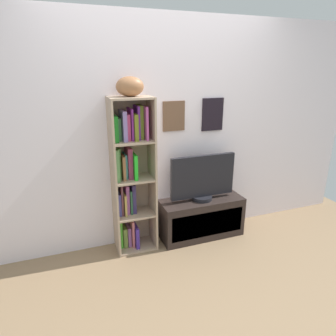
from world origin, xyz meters
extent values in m
cube|color=#876C4E|center=(0.00, 0.00, -0.02)|extent=(5.20, 5.20, 0.04)
cube|color=silver|center=(0.00, 1.13, 1.17)|extent=(4.80, 0.06, 2.34)
cube|color=brown|center=(0.11, 1.09, 1.36)|extent=(0.24, 0.02, 0.31)
cube|color=slate|center=(0.11, 1.09, 1.36)|extent=(0.19, 0.01, 0.26)
cube|color=black|center=(0.56, 1.09, 1.35)|extent=(0.24, 0.02, 0.35)
cube|color=gray|center=(0.56, 1.09, 1.35)|extent=(0.19, 0.01, 0.30)
cube|color=tan|center=(-0.57, 0.96, 0.79)|extent=(0.02, 0.29, 1.58)
cube|color=tan|center=(-0.17, 0.96, 0.79)|extent=(0.02, 0.29, 1.58)
cube|color=tan|center=(-0.37, 1.10, 0.79)|extent=(0.41, 0.01, 1.58)
cube|color=tan|center=(-0.37, 0.96, 0.01)|extent=(0.37, 0.28, 0.02)
cube|color=tan|center=(-0.37, 0.96, 0.40)|extent=(0.37, 0.28, 0.02)
cube|color=tan|center=(-0.37, 0.96, 0.78)|extent=(0.37, 0.28, 0.02)
cube|color=tan|center=(-0.37, 0.96, 1.17)|extent=(0.37, 0.28, 0.02)
cube|color=tan|center=(-0.37, 0.96, 1.57)|extent=(0.37, 0.28, 0.02)
cube|color=green|center=(-0.53, 1.01, 0.19)|extent=(0.04, 0.15, 0.33)
cube|color=olive|center=(-0.48, 1.01, 0.13)|extent=(0.04, 0.16, 0.22)
cube|color=#895396|center=(-0.44, 1.01, 0.13)|extent=(0.03, 0.16, 0.22)
cube|color=#C46670|center=(-0.40, 0.99, 0.17)|extent=(0.02, 0.19, 0.30)
cube|color=#3C2689|center=(-0.37, 0.98, 0.14)|extent=(0.03, 0.23, 0.23)
cube|color=#5451A4|center=(-0.53, 1.00, 0.52)|extent=(0.04, 0.17, 0.23)
cube|color=brown|center=(-0.50, 1.00, 0.57)|extent=(0.02, 0.17, 0.33)
cube|color=tan|center=(-0.47, 0.99, 0.52)|extent=(0.02, 0.21, 0.23)
cube|color=#A5559A|center=(-0.44, 1.01, 0.56)|extent=(0.03, 0.16, 0.30)
cube|color=#295739|center=(-0.41, 1.00, 0.53)|extent=(0.02, 0.17, 0.25)
cube|color=#322855|center=(-0.37, 1.01, 0.56)|extent=(0.04, 0.17, 0.31)
cube|color=#5A914F|center=(-0.53, 0.98, 0.95)|extent=(0.03, 0.22, 0.32)
cube|color=#548D44|center=(-0.50, 1.01, 0.95)|extent=(0.02, 0.16, 0.31)
cube|color=brown|center=(-0.47, 0.99, 0.91)|extent=(0.03, 0.20, 0.24)
cube|color=teal|center=(-0.44, 1.01, 0.91)|extent=(0.02, 0.16, 0.24)
cube|color=#882F4F|center=(-0.40, 1.00, 0.94)|extent=(0.04, 0.18, 0.31)
cube|color=green|center=(-0.36, 0.98, 0.91)|extent=(0.03, 0.23, 0.25)
cube|color=#19701D|center=(-0.53, 0.98, 1.30)|extent=(0.04, 0.22, 0.24)
cube|color=#497D4D|center=(-0.48, 1.01, 1.28)|extent=(0.03, 0.15, 0.21)
cube|color=#826BAB|center=(-0.44, 0.98, 1.32)|extent=(0.04, 0.21, 0.28)
cube|color=#C13D68|center=(-0.40, 1.00, 1.30)|extent=(0.03, 0.18, 0.25)
cube|color=#7A2683|center=(-0.37, 0.99, 1.32)|extent=(0.02, 0.20, 0.30)
cube|color=olive|center=(-0.34, 0.98, 1.30)|extent=(0.04, 0.22, 0.25)
cube|color=#63248A|center=(-0.31, 1.00, 1.33)|extent=(0.02, 0.18, 0.32)
cube|color=olive|center=(-0.27, 1.01, 1.34)|extent=(0.04, 0.16, 0.32)
cube|color=#BB4D97|center=(-0.24, 0.98, 1.33)|extent=(0.02, 0.23, 0.32)
ellipsoid|color=#95613C|center=(-0.37, 0.96, 1.67)|extent=(0.28, 0.21, 0.18)
cube|color=black|center=(0.39, 0.93, 0.22)|extent=(0.93, 0.34, 0.45)
cube|color=black|center=(0.39, 0.77, 0.22)|extent=(0.84, 0.01, 0.29)
cylinder|color=black|center=(0.39, 0.93, 0.47)|extent=(0.22, 0.22, 0.04)
cube|color=black|center=(0.39, 0.93, 0.72)|extent=(0.73, 0.04, 0.46)
cube|color=#A8CAEA|center=(0.39, 0.92, 0.72)|extent=(0.69, 0.01, 0.42)
camera|label=1|loc=(-1.01, -1.79, 1.83)|focal=32.06mm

